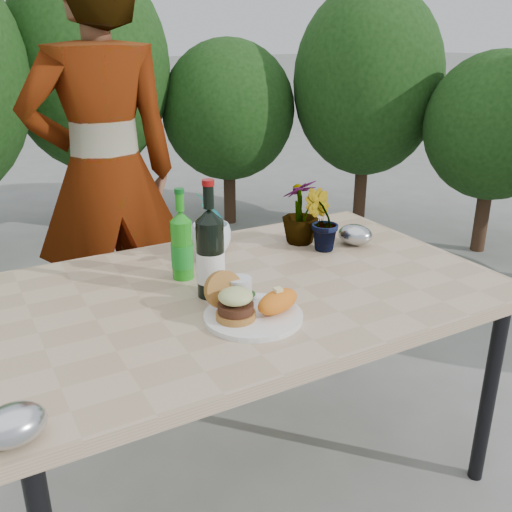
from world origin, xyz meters
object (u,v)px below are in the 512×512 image
patio_table (244,302)px  dinner_plate (253,316)px  wine_bottle (210,255)px  person (106,176)px

patio_table → dinner_plate: size_ratio=5.71×
dinner_plate → wine_bottle: wine_bottle is taller
patio_table → dinner_plate: dinner_plate is taller
dinner_plate → person: person is taller
wine_bottle → person: size_ratio=0.20×
dinner_plate → patio_table: bearing=68.8°
wine_bottle → dinner_plate: bearing=-82.6°
dinner_plate → wine_bottle: (-0.04, 0.20, 0.13)m
wine_bottle → person: person is taller
wine_bottle → patio_table: bearing=2.1°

